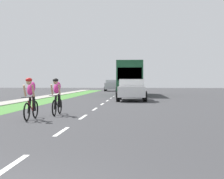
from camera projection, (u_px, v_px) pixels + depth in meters
name	position (u px, v px, depth m)	size (l,w,h in m)	color
ground_plane	(105.00, 102.00, 23.54)	(120.00, 120.00, 0.00)	#38383A
grass_verge	(39.00, 102.00, 23.85)	(2.14, 70.00, 0.01)	#478438
sidewalk_concrete	(15.00, 102.00, 23.97)	(1.45, 70.00, 0.10)	#9E998E
lane_markings_center	(109.00, 99.00, 27.53)	(0.12, 53.80, 0.01)	white
cyclist_lead	(31.00, 98.00, 12.61)	(0.42, 1.72, 1.58)	black
cyclist_trailing	(57.00, 96.00, 14.42)	(0.42, 1.72, 1.58)	black
pickup_white	(132.00, 90.00, 25.56)	(2.22, 5.10, 1.64)	silver
bus_dark_green	(130.00, 77.00, 36.58)	(2.78, 11.60, 3.48)	#194C2D
suv_silver	(112.00, 85.00, 53.39)	(2.15, 4.70, 1.79)	#A5A8AD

